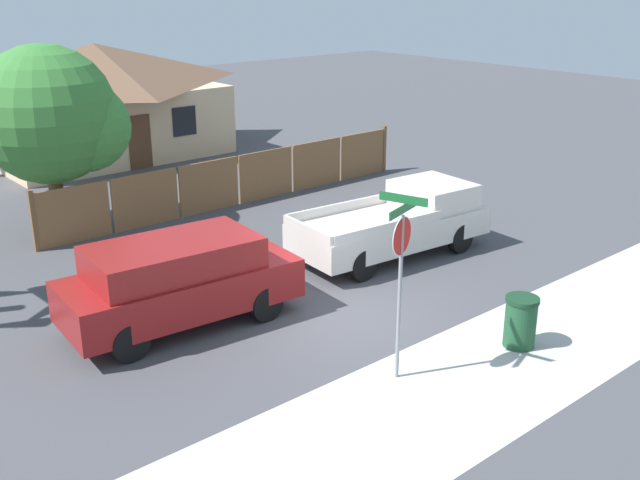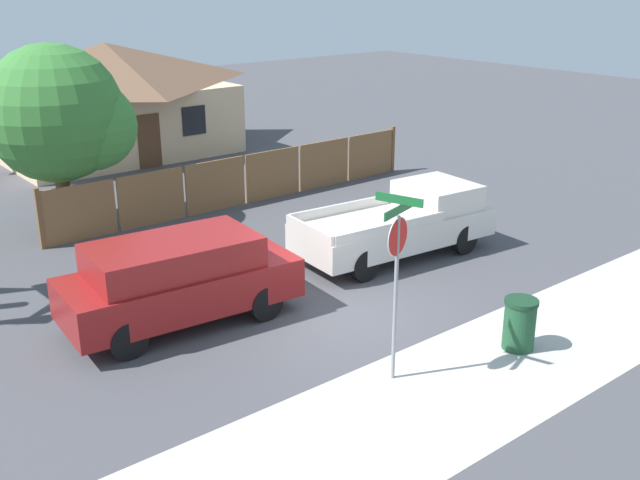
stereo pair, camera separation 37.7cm
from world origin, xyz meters
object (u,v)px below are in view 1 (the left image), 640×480
(red_suv, at_px, (179,280))
(stop_sign, at_px, (401,256))
(oak_tree, at_px, (55,118))
(trash_bin, at_px, (520,322))
(house, at_px, (98,98))
(orange_pickup, at_px, (398,222))

(red_suv, height_order, stop_sign, stop_sign)
(oak_tree, height_order, trash_bin, oak_tree)
(house, height_order, red_suv, house)
(orange_pickup, height_order, stop_sign, stop_sign)
(stop_sign, height_order, trash_bin, stop_sign)
(red_suv, bearing_deg, orange_pickup, 4.92)
(oak_tree, distance_m, trash_bin, 13.34)
(house, distance_m, oak_tree, 9.63)
(red_suv, height_order, trash_bin, red_suv)
(orange_pickup, distance_m, trash_bin, 5.49)
(red_suv, xyz_separation_m, trash_bin, (4.52, -5.15, -0.48))
(red_suv, distance_m, trash_bin, 6.87)
(red_suv, bearing_deg, stop_sign, -62.40)
(oak_tree, xyz_separation_m, stop_sign, (1.16, -11.76, -0.86))
(oak_tree, relative_size, red_suv, 1.04)
(house, relative_size, orange_pickup, 1.70)
(red_suv, xyz_separation_m, orange_pickup, (6.44, -0.03, -0.15))
(oak_tree, bearing_deg, stop_sign, -84.37)
(orange_pickup, xyz_separation_m, trash_bin, (-1.92, -5.13, -0.33))
(oak_tree, height_order, orange_pickup, oak_tree)
(orange_pickup, relative_size, stop_sign, 1.57)
(oak_tree, xyz_separation_m, trash_bin, (3.85, -12.48, -2.69))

